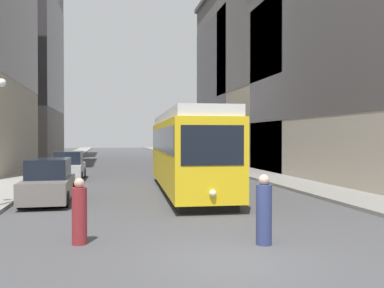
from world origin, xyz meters
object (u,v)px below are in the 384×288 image
object	(u,v)px
transit_bus	(198,146)
pedestrian_crossing_far	(79,213)
parked_car_left_mid	(49,182)
streetcar	(187,150)
parked_car_left_near	(69,167)
pedestrian_crossing_near	(264,212)

from	to	relation	value
transit_bus	pedestrian_crossing_far	distance (m)	24.95
parked_car_left_mid	transit_bus	bearing A→B (deg)	58.67
pedestrian_crossing_far	parked_car_left_mid	bearing A→B (deg)	86.24
streetcar	parked_car_left_mid	world-z (taller)	streetcar
parked_car_left_near	streetcar	bearing A→B (deg)	-48.97
streetcar	pedestrian_crossing_near	distance (m)	10.34
streetcar	transit_bus	bearing A→B (deg)	78.21
parked_car_left_mid	pedestrian_crossing_near	xyz separation A→B (m)	(6.29, -8.30, -0.01)
parked_car_left_near	parked_car_left_mid	world-z (taller)	same
transit_bus	parked_car_left_mid	bearing A→B (deg)	-122.30
parked_car_left_mid	streetcar	bearing A→B (deg)	17.64
parked_car_left_mid	pedestrian_crossing_near	distance (m)	10.41
parked_car_left_mid	pedestrian_crossing_far	size ratio (longest dim) A/B	2.73
parked_car_left_mid	pedestrian_crossing_far	xyz separation A→B (m)	(1.71, -7.34, -0.06)
transit_bus	parked_car_left_mid	world-z (taller)	transit_bus
parked_car_left_near	pedestrian_crossing_far	bearing A→B (deg)	-83.44
parked_car_left_near	parked_car_left_mid	bearing A→B (deg)	-89.28
pedestrian_crossing_far	transit_bus	bearing A→B (deg)	53.83
parked_car_left_near	parked_car_left_mid	xyz separation A→B (m)	(-0.00, -9.33, 0.00)
transit_bus	parked_car_left_near	world-z (taller)	transit_bus
streetcar	parked_car_left_mid	bearing A→B (deg)	-159.85
pedestrian_crossing_near	pedestrian_crossing_far	world-z (taller)	pedestrian_crossing_near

